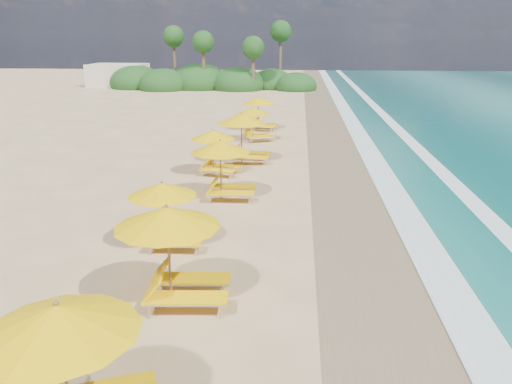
# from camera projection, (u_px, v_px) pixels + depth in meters

# --- Properties ---
(ground) EXTENTS (160.00, 160.00, 0.00)m
(ground) POSITION_uv_depth(u_px,v_px,m) (256.00, 224.00, 17.86)
(ground) COLOR #DAB480
(ground) RESTS_ON ground
(wet_sand) EXTENTS (4.00, 160.00, 0.01)m
(wet_sand) POSITION_uv_depth(u_px,v_px,m) (370.00, 227.00, 17.53)
(wet_sand) COLOR #8A7552
(wet_sand) RESTS_ON ground
(surf_foam) EXTENTS (4.00, 160.00, 0.01)m
(surf_foam) POSITION_uv_depth(u_px,v_px,m) (449.00, 229.00, 17.31)
(surf_foam) COLOR white
(surf_foam) RESTS_ON ground
(station_2) EXTENTS (3.35, 3.30, 2.59)m
(station_2) POSITION_uv_depth(u_px,v_px,m) (77.00, 362.00, 8.03)
(station_2) COLOR olive
(station_2) RESTS_ON ground
(station_3) EXTENTS (2.97, 2.78, 2.62)m
(station_3) POSITION_uv_depth(u_px,v_px,m) (177.00, 249.00, 12.21)
(station_3) COLOR olive
(station_3) RESTS_ON ground
(station_4) EXTENTS (2.40, 2.22, 2.19)m
(station_4) POSITION_uv_depth(u_px,v_px,m) (169.00, 211.00, 15.55)
(station_4) COLOR olive
(station_4) RESTS_ON ground
(station_5) EXTENTS (2.71, 2.51, 2.48)m
(station_5) POSITION_uv_depth(u_px,v_px,m) (225.00, 166.00, 20.22)
(station_5) COLOR olive
(station_5) RESTS_ON ground
(station_6) EXTENTS (2.71, 2.62, 2.21)m
(station_6) POSITION_uv_depth(u_px,v_px,m) (216.00, 149.00, 23.80)
(station_6) COLOR olive
(station_6) RESTS_ON ground
(station_7) EXTENTS (2.90, 2.70, 2.62)m
(station_7) POSITION_uv_depth(u_px,v_px,m) (245.00, 135.00, 26.05)
(station_7) COLOR olive
(station_7) RESTS_ON ground
(station_8) EXTENTS (2.87, 2.84, 2.20)m
(station_8) POSITION_uv_depth(u_px,v_px,m) (255.00, 122.00, 31.29)
(station_8) COLOR olive
(station_8) RESTS_ON ground
(station_9) EXTENTS (2.89, 2.78, 2.36)m
(station_9) POSITION_uv_depth(u_px,v_px,m) (261.00, 111.00, 34.96)
(station_9) COLOR olive
(station_9) RESTS_ON ground
(treeline) EXTENTS (25.80, 8.80, 9.74)m
(treeline) POSITION_uv_depth(u_px,v_px,m) (207.00, 81.00, 61.60)
(treeline) COLOR #163D14
(treeline) RESTS_ON ground
(beach_building) EXTENTS (7.00, 5.00, 2.80)m
(beach_building) POSITION_uv_depth(u_px,v_px,m) (118.00, 75.00, 64.82)
(beach_building) COLOR beige
(beach_building) RESTS_ON ground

